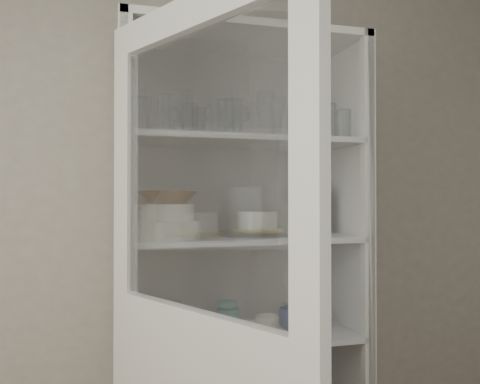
{
  "coord_description": "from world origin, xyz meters",
  "views": [
    {
      "loc": [
        -0.37,
        -0.76,
        1.42
      ],
      "look_at": [
        0.2,
        1.27,
        1.44
      ],
      "focal_mm": 38.0,
      "sensor_mm": 36.0,
      "label": 1
    }
  ],
  "objects": [
    {
      "name": "pantry_cabinet",
      "position": [
        0.2,
        1.34,
        0.94
      ],
      "size": [
        1.0,
        0.45,
        2.1
      ],
      "color": "white",
      "rests_on": "floor"
    },
    {
      "name": "goblet_0",
      "position": [
        -0.06,
        1.38,
        1.74
      ],
      "size": [
        0.07,
        0.07,
        0.16
      ],
      "primitive_type": null,
      "color": "silver",
      "rests_on": "shelf_glass"
    },
    {
      "name": "goblet_2",
      "position": [
        0.23,
        1.37,
        1.75
      ],
      "size": [
        0.08,
        0.08,
        0.18
      ],
      "primitive_type": null,
      "color": "silver",
      "rests_on": "shelf_glass"
    },
    {
      "name": "yellow_trivet",
      "position": [
        0.27,
        1.27,
        1.28
      ],
      "size": [
        0.18,
        0.18,
        0.01
      ],
      "primitive_type": "cube",
      "rotation": [
        0.0,
        0.0,
        0.2
      ],
      "color": "gold",
      "rests_on": "glass_platter"
    },
    {
      "name": "mug_teal",
      "position": [
        0.46,
        1.33,
        0.91
      ],
      "size": [
        0.12,
        0.12,
        0.09
      ],
      "primitive_type": "imported",
      "rotation": [
        0.0,
        0.0,
        0.27
      ],
      "color": "#176D7A",
      "rests_on": "shelf_mugs"
    },
    {
      "name": "mug_blue",
      "position": [
        0.42,
        1.22,
        0.91
      ],
      "size": [
        0.14,
        0.14,
        0.1
      ],
      "primitive_type": "imported",
      "rotation": [
        0.0,
        0.0,
        0.15
      ],
      "color": "navy",
      "rests_on": "shelf_mugs"
    },
    {
      "name": "tumbler_5",
      "position": [
        0.54,
        1.16,
        1.73
      ],
      "size": [
        0.09,
        0.09,
        0.15
      ],
      "primitive_type": "cylinder",
      "rotation": [
        0.0,
        0.0,
        0.28
      ],
      "color": "silver",
      "rests_on": "shelf_glass"
    },
    {
      "name": "tumbler_7",
      "position": [
        -0.2,
        1.27,
        1.74
      ],
      "size": [
        0.08,
        0.08,
        0.16
      ],
      "primitive_type": "cylinder",
      "rotation": [
        0.0,
        0.0,
        0.02
      ],
      "color": "silver",
      "rests_on": "shelf_glass"
    },
    {
      "name": "plate_stack_front",
      "position": [
        -0.11,
        1.2,
        1.3
      ],
      "size": [
        0.25,
        0.25,
        0.07
      ],
      "primitive_type": "cylinder",
      "color": "silver",
      "rests_on": "shelf_plates"
    },
    {
      "name": "grey_bowl_stack",
      "position": [
        0.53,
        1.3,
        1.36
      ],
      "size": [
        0.15,
        0.15,
        0.2
      ],
      "primitive_type": "cylinder",
      "color": "silver",
      "rests_on": "shelf_plates"
    },
    {
      "name": "tumbler_0",
      "position": [
        -0.13,
        1.11,
        1.73
      ],
      "size": [
        0.08,
        0.08,
        0.14
      ],
      "primitive_type": "cylinder",
      "rotation": [
        0.0,
        0.0,
        0.13
      ],
      "color": "silver",
      "rests_on": "shelf_glass"
    },
    {
      "name": "teal_jar",
      "position": [
        0.16,
        1.31,
        0.92
      ],
      "size": [
        0.09,
        0.09,
        0.11
      ],
      "color": "#176D7A",
      "rests_on": "shelf_mugs"
    },
    {
      "name": "white_canister",
      "position": [
        -0.09,
        1.32,
        0.93
      ],
      "size": [
        0.14,
        0.14,
        0.13
      ],
      "primitive_type": "cylinder",
      "rotation": [
        0.0,
        0.0,
        0.38
      ],
      "color": "silver",
      "rests_on": "shelf_mugs"
    },
    {
      "name": "mug_white",
      "position": [
        0.28,
        1.15,
        0.91
      ],
      "size": [
        0.11,
        0.11,
        0.09
      ],
      "primitive_type": "imported",
      "rotation": [
        0.0,
        0.0,
        0.12
      ],
      "color": "silver",
      "rests_on": "shelf_mugs"
    },
    {
      "name": "measuring_cups",
      "position": [
        0.04,
        1.2,
        0.88
      ],
      "size": [
        0.11,
        0.11,
        0.04
      ],
      "primitive_type": "cylinder",
      "color": "#A0A2AB",
      "rests_on": "shelf_mugs"
    },
    {
      "name": "glass_platter",
      "position": [
        0.27,
        1.27,
        1.27
      ],
      "size": [
        0.36,
        0.36,
        0.02
      ],
      "primitive_type": "cylinder",
      "rotation": [
        0.0,
        0.0,
        -0.11
      ],
      "color": "silver",
      "rests_on": "shelf_plates"
    },
    {
      "name": "goblet_1",
      "position": [
        0.11,
        1.38,
        1.75
      ],
      "size": [
        0.08,
        0.08,
        0.18
      ],
      "primitive_type": null,
      "color": "silver",
      "rests_on": "shelf_glass"
    },
    {
      "name": "tumbler_2",
      "position": [
        0.14,
        1.16,
        1.73
      ],
      "size": [
        0.07,
        0.07,
        0.14
      ],
      "primitive_type": "cylinder",
      "rotation": [
        0.0,
        0.0,
        -0.02
      ],
      "color": "silver",
      "rests_on": "shelf_glass"
    },
    {
      "name": "white_ramekin",
      "position": [
        0.27,
        1.27,
        1.33
      ],
      "size": [
        0.17,
        0.17,
        0.07
      ],
      "primitive_type": "cylinder",
      "rotation": [
        0.0,
        0.0,
        -0.01
      ],
      "color": "silver",
      "rests_on": "yellow_trivet"
    },
    {
      "name": "tumbler_6",
      "position": [
        0.61,
        1.14,
        1.72
      ],
      "size": [
        0.08,
        0.08,
        0.12
      ],
      "primitive_type": "cylinder",
      "rotation": [
        0.0,
        0.0,
        -0.4
      ],
      "color": "silver",
      "rests_on": "shelf_glass"
    },
    {
      "name": "terracotta_bowl",
      "position": [
        -0.11,
        1.2,
        1.42
      ],
      "size": [
        0.25,
        0.25,
        0.05
      ],
      "primitive_type": "imported",
      "rotation": [
        0.0,
        0.0,
        0.24
      ],
      "color": "brown",
      "rests_on": "cream_bowl"
    },
    {
      "name": "wall_back",
      "position": [
        0.0,
        1.5,
        1.3
      ],
      "size": [
        3.6,
        0.02,
        2.6
      ],
      "primitive_type": "cube",
      "color": "gray",
      "rests_on": "ground"
    },
    {
      "name": "tumbler_4",
      "position": [
        0.33,
        1.15,
        1.73
      ],
      "size": [
        0.1,
        0.1,
        0.14
      ],
      "primitive_type": "cylinder",
      "rotation": [
        0.0,
        0.0,
        0.42
      ],
      "color": "silver",
      "rests_on": "shelf_glass"
    },
    {
      "name": "tumbler_1",
      "position": [
        0.08,
        1.15,
        1.73
      ],
      "size": [
        0.08,
        0.08,
        0.14
      ],
      "primitive_type": "cylinder",
      "rotation": [
        0.0,
        0.0,
        0.23
      ],
      "color": "silver",
      "rests_on": "shelf_glass"
    },
    {
      "name": "cream_bowl",
      "position": [
        -0.11,
        1.2,
        1.36
      ],
      "size": [
        0.25,
        0.25,
        0.06
      ],
      "primitive_type": "cylinder",
      "rotation": [
        0.0,
        0.0,
        0.28
      ],
      "color": "white",
      "rests_on": "plate_stack_front"
    },
    {
      "name": "goblet_3",
      "position": [
        0.61,
        1.37,
        1.74
      ],
      "size": [
        0.07,
        0.07,
        0.15
      ],
      "primitive_type": null,
      "color": "silver",
      "rests_on": "shelf_glass"
    },
    {
      "name": "tumbler_8",
      "position": [
        0.02,
        1.28,
        1.72
      ],
      "size": [
        0.07,
        0.07,
        0.13
      ],
      "primitive_type": "cylinder",
      "rotation": [
        0.0,
        0.0,
        -0.09
      ],
      "color": "silver",
      "rests_on": "shelf_glass"
    },
    {
      "name": "plate_stack_back",
      "position": [
        -0.18,
        1.42,
        1.32
      ],
      "size": [
        0.23,
        0.23,
        0.11
      ],
      "primitive_type": "cylinder",
      "color": "silver",
      "rests_on": "shelf_plates"
    },
    {
      "name": "tumbler_3",
      "position": [
        0.11,
        1.14,
        1.73
      ],
      "size": [
        0.08,
        0.08,
        0.14
      ],
      "primitive_type": "cylinder",
      "rotation": [
        0.0,
        0.0,
        0.2
      ],
      "color": "silver",
      "rests_on": "shelf_glass"
    },
    {
      "name": "tumbler_9",
      "position": [
        -0.02,
        1.25,
        1.73
      ],
      "size": [
        0.09,
        0.09,
        0.14
      ],
      "primitive_type": "cylinder",
      "rotation": [
        0.0,
        0.0,
        -0.4
      ],
      "color": "silver",
      "rests_on": "shelf_glass"
    }
  ]
}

